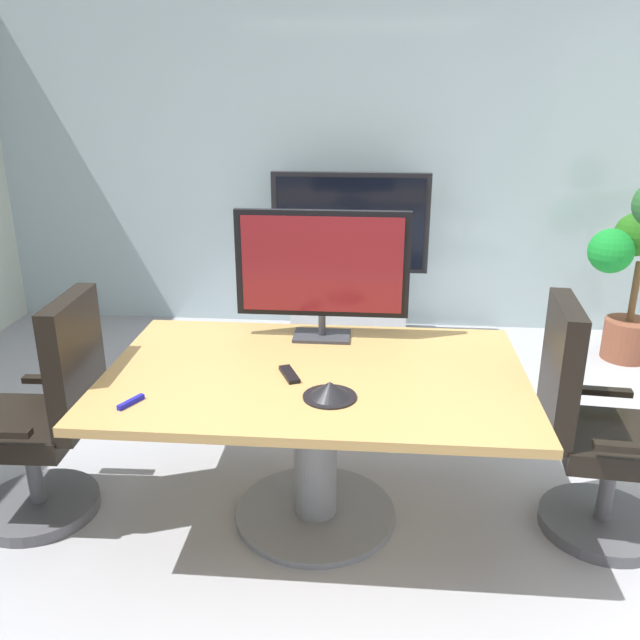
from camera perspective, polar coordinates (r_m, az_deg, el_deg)
The scene contains 11 objects.
ground_plane at distance 3.27m, azimuth -0.35°, elevation -17.25°, with size 6.75×6.75×0.00m, color #99999E.
wall_back_glass_partition at distance 5.45m, azimuth 2.38°, elevation 13.56°, with size 5.75×0.10×2.73m, color #9EB2B7.
conference_table at distance 3.04m, azimuth -0.40°, elevation -7.76°, with size 1.85×1.17×0.76m.
office_chair_left at distance 3.36m, azimuth -22.23°, elevation -8.54°, with size 0.60×0.58×1.09m.
office_chair_right at distance 3.26m, azimuth 22.16°, elevation -9.49°, with size 0.61×0.59×1.09m.
tv_monitor at distance 3.22m, azimuth 0.19°, elevation 4.50°, with size 0.84×0.18×0.64m.
wall_display_unit at distance 5.29m, azimuth 2.51°, elevation 3.13°, with size 1.20×0.36×1.31m.
potted_plant at distance 5.23m, azimuth 25.37°, elevation 4.76°, with size 0.72×0.66×1.35m.
conference_phone at distance 2.71m, azimuth 0.84°, elevation -6.04°, with size 0.22×0.22×0.07m.
remote_control at distance 2.91m, azimuth -2.63°, elevation -4.65°, with size 0.05×0.17×0.02m, color black.
whiteboard_marker at distance 2.77m, azimuth -15.82°, elevation -6.74°, with size 0.13×0.02×0.02m, color #1919A5.
Camera 1 is at (0.24, -2.59, 1.98)m, focal length 37.54 mm.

